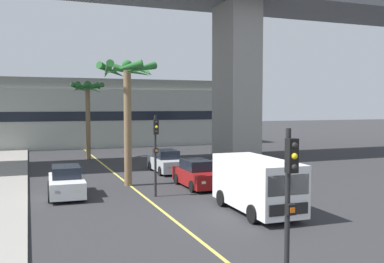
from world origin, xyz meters
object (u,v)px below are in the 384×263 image
car_queue_front (66,182)px  delivery_van (256,183)px  car_queue_second (197,175)px  car_queue_third (166,162)px  palm_tree_near_median (88,96)px  palm_tree_mid_median (127,88)px  traffic_light_median_far (156,144)px  traffic_light_median_near (289,195)px

car_queue_front → delivery_van: size_ratio=0.79×
car_queue_second → delivery_van: (0.26, -6.39, 0.57)m
car_queue_third → palm_tree_near_median: size_ratio=0.61×
car_queue_third → palm_tree_mid_median: 7.33m
delivery_van → palm_tree_near_median: palm_tree_near_median is taller
palm_tree_mid_median → car_queue_second: bearing=-26.5°
traffic_light_median_far → palm_tree_mid_median: palm_tree_mid_median is taller
traffic_light_median_near → palm_tree_near_median: size_ratio=0.62×
car_queue_third → delivery_van: size_ratio=0.78×
delivery_van → palm_tree_near_median: size_ratio=0.78×
delivery_van → traffic_light_median_near: bearing=-114.8°
car_queue_second → traffic_light_median_far: (-2.96, -1.72, 1.99)m
car_queue_front → delivery_van: (7.50, -6.47, 0.57)m
car_queue_third → traffic_light_median_near: (-3.58, -20.58, 1.99)m
delivery_van → palm_tree_near_median: bearing=101.6°
car_queue_third → car_queue_front: bearing=-141.5°
traffic_light_median_far → palm_tree_near_median: palm_tree_near_median is taller
traffic_light_median_near → palm_tree_mid_median: bearing=90.1°
car_queue_second → car_queue_front: bearing=179.4°
car_queue_front → palm_tree_mid_median: (3.60, 1.73, 4.97)m
car_queue_front → delivery_van: delivery_van is taller
car_queue_front → car_queue_third: size_ratio=1.01×
palm_tree_near_median → palm_tree_mid_median: 13.43m
car_queue_second → palm_tree_mid_median: size_ratio=0.56×
car_queue_front → palm_tree_mid_median: size_ratio=0.57×
car_queue_front → car_queue_second: size_ratio=1.01×
car_queue_front → traffic_light_median_near: 15.41m
car_queue_front → traffic_light_median_far: bearing=-22.8°
car_queue_second → car_queue_third: size_ratio=1.00×
traffic_light_median_near → car_queue_front: bearing=103.7°
traffic_light_median_far → palm_tree_near_median: bearing=94.1°
car_queue_front → car_queue_second: 7.24m
car_queue_third → delivery_van: (0.29, -12.20, 0.57)m
car_queue_second → car_queue_third: bearing=90.3°
traffic_light_median_far → palm_tree_near_median: (-1.20, 16.95, 2.75)m
palm_tree_near_median → traffic_light_median_near: bearing=-89.0°
traffic_light_median_near → palm_tree_near_median: (-0.55, 30.00, 2.75)m
car_queue_third → traffic_light_median_far: bearing=-111.3°
car_queue_second → palm_tree_mid_median: bearing=153.5°
car_queue_third → delivery_van: 12.21m
palm_tree_near_median → delivery_van: bearing=-78.4°
car_queue_second → palm_tree_near_median: size_ratio=0.61×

